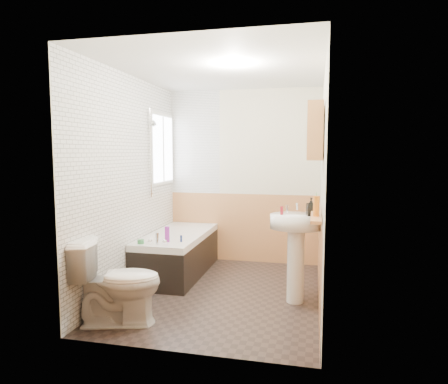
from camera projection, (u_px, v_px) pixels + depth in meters
The scene contains 26 objects.
floor at pixel (221, 293), 4.58m from camera, with size 2.80×2.80×0.00m, color black.
ceiling at pixel (221, 70), 4.32m from camera, with size 2.80×2.80×0.00m, color white.
wall_back at pixel (243, 177), 5.82m from camera, with size 2.20×0.02×2.50m, color beige.
wall_front at pixel (179, 199), 3.08m from camera, with size 2.20×0.02×2.50m, color beige.
wall_left at pixel (129, 183), 4.70m from camera, with size 0.02×2.80×2.50m, color beige.
wall_right at pixel (323, 186), 4.20m from camera, with size 0.02×2.80×2.50m, color beige.
wainscot_right at pixel (319, 256), 4.28m from camera, with size 0.01×2.80×1.00m, color tan.
wainscot_front at pixel (181, 292), 3.18m from camera, with size 2.20×0.01×1.00m, color tan.
wainscot_back at pixel (243, 228), 5.87m from camera, with size 2.20×0.01×1.00m, color tan.
tile_cladding_left at pixel (131, 183), 4.69m from camera, with size 0.01×2.80×2.50m, color white.
tile_return_back at pixel (195, 142), 5.90m from camera, with size 0.75×0.01×1.50m, color white.
window at pixel (163, 149), 5.57m from camera, with size 0.03×0.79×0.99m.
bathtub at pixel (178, 252), 5.28m from camera, with size 0.70×1.58×0.69m.
shower_riser at pixel (151, 145), 5.11m from camera, with size 0.10×0.08×1.14m.
toilet at pixel (118, 282), 3.73m from camera, with size 0.45×0.81×0.79m, color white.
sink at pixel (296, 240), 4.24m from camera, with size 0.56×0.45×1.07m.
pine_shelf at pixel (316, 212), 4.13m from camera, with size 0.10×1.33×0.03m, color tan.
medicine_cabinet at pixel (315, 132), 3.95m from camera, with size 0.15×0.61×0.55m.
foam_can at pixel (316, 206), 3.75m from camera, with size 0.06×0.06×0.19m, color orange.
green_bottle at pixel (316, 203), 3.85m from camera, with size 0.05×0.05×0.23m, color #59C647.
black_jar at pixel (316, 202), 4.61m from camera, with size 0.06×0.06×0.04m, color silver.
soap_bottle at pixel (311, 212), 4.13m from camera, with size 0.09×0.19×0.09m, color black.
clear_bottle at pixel (282, 211), 4.20m from camera, with size 0.03×0.03×0.09m, color maroon.
blue_gel at pixel (167, 234), 4.72m from camera, with size 0.05×0.03×0.19m, color purple.
cream_jar at pixel (141, 242), 4.64m from camera, with size 0.08×0.08×0.05m, color #388447.
orange_bottle at pixel (181, 239), 4.74m from camera, with size 0.03×0.03×0.08m, color navy.
Camera 1 is at (1.02, -4.32, 1.61)m, focal length 32.00 mm.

